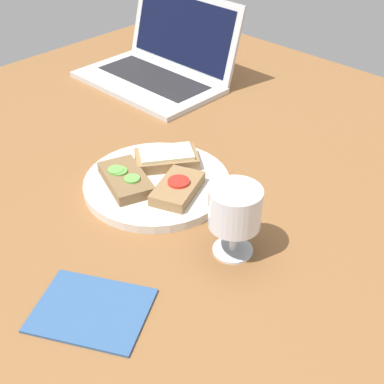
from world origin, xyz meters
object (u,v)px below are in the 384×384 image
Objects in this scene: plate at (157,184)px; wine_glass at (235,211)px; sandwich_with_cheese at (167,158)px; laptop at (162,62)px; sandwich_with_tomato at (178,188)px; sandwich_with_cucumber at (126,179)px; napkin at (92,310)px.

wine_glass reaches higher than plate.
sandwich_with_cheese is 0.37× the size of laptop.
sandwich_with_tomato is 50.88cm from laptop.
sandwich_with_cucumber is 9.43cm from sandwich_with_cheese.
plate is 29.70cm from napkin.
plate is 0.74× the size of laptop.
napkin is (-5.80, -22.31, -7.49)cm from wine_glass.
sandwich_with_tomato is at bearing -32.40° from sandwich_with_cheese.
wine_glass reaches higher than sandwich_with_cheese.
sandwich_with_cucumber is 27.71cm from napkin.
sandwich_with_cucumber and sandwich_with_tomato have the same top height.
plate is at bearing -44.48° from laptop.
plate is 46.84cm from laptop.
sandwich_with_cheese is at bearing -42.17° from laptop.
sandwich_with_cucumber is 0.38× the size of laptop.
laptop is (-38.74, 32.94, 1.75)cm from sandwich_with_tomato.
sandwich_with_cheese is (0.44, 9.41, 0.20)cm from sandwich_with_cucumber.
sandwich_with_cucumber is 24.09cm from wine_glass.
sandwich_with_cheese reaches higher than sandwich_with_tomato.
sandwich_with_cheese is (-7.93, 5.03, 0.22)cm from sandwich_with_tomato.
sandwich_with_cucumber is 48.15cm from laptop.
sandwich_with_cucumber is at bearing -50.86° from laptop.
napkin is at bearing -50.08° from sandwich_with_cucumber.
plate is at bearing 57.31° from sandwich_with_cucumber.
plate reaches higher than napkin.
sandwich_with_cheese reaches higher than sandwich_with_cucumber.
plate is 5.72cm from sandwich_with_tomato.
laptop is 2.33× the size of napkin.
plate is at bearing 170.46° from wine_glass.
wine_glass is 64.99cm from laptop.
sandwich_with_cucumber is 1.12× the size of sandwich_with_tomato.
napkin is (48.08, -58.49, -4.14)cm from laptop.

